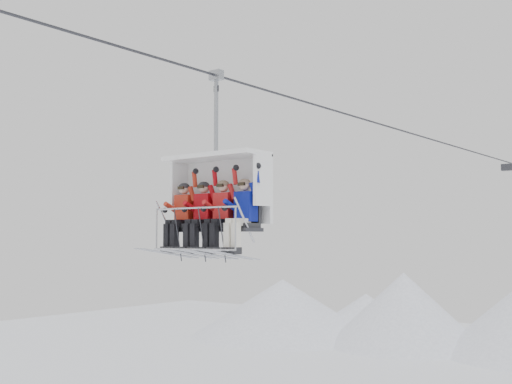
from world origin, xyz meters
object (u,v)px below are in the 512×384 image
Objects in this scene: skier_far_left at (182,214)px; skier_center_left at (201,213)px; chairlift_carrier at (220,192)px; skier_far_right at (242,212)px; skier_center_right at (221,213)px.

skier_far_left is 1.00× the size of skier_center_left.
chairlift_carrier is 1.04m from skier_far_left.
skier_center_left is 1.00× the size of skier_far_right.
skier_center_right and skier_far_right have the same top height.
skier_far_left is 0.61m from skier_center_left.
chairlift_carrier reaches higher than skier_center_left.
skier_far_right is at bearing -18.68° from chairlift_carrier.
skier_center_right is (0.30, -0.30, -0.47)m from chairlift_carrier.
skier_far_right is at bearing 0.00° from skier_center_left.
skier_center_left is at bearing 180.00° from skier_far_right.
skier_center_left is (0.61, 0.00, 0.00)m from skier_far_left.
skier_far_right is (1.16, 0.00, 0.00)m from skier_center_left.
skier_center_left and skier_center_right have the same top height.
chairlift_carrier reaches higher than skier_far_right.
chairlift_carrier is 0.62m from skier_center_left.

